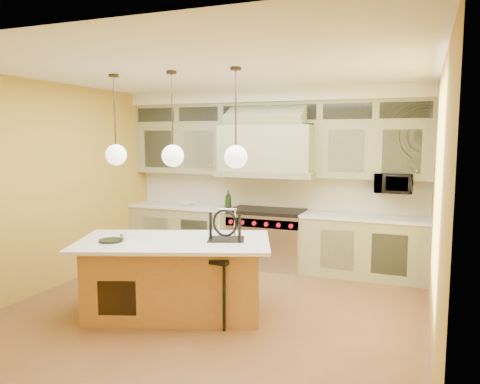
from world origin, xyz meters
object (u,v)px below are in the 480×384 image
at_px(range, 267,238).
at_px(microwave, 394,183).
at_px(kitchen_island, 175,275).
at_px(counter_stool, 219,258).

distance_m(range, microwave, 2.18).
xyz_separation_m(range, microwave, (1.95, 0.11, 0.96)).
distance_m(kitchen_island, counter_stool, 0.65).
bearing_deg(range, kitchen_island, -99.41).
xyz_separation_m(range, counter_stool, (0.20, -2.41, 0.26)).
height_order(counter_stool, microwave, microwave).
bearing_deg(range, counter_stool, -85.36).
bearing_deg(microwave, kitchen_island, -133.34).
distance_m(range, counter_stool, 2.43).
relative_size(range, counter_stool, 0.92).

